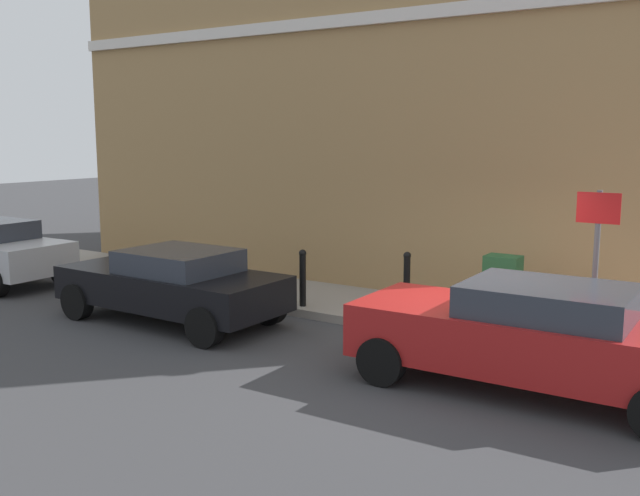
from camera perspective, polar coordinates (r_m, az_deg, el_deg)
ground at (r=10.35m, az=11.14°, el=-9.30°), size 80.00×80.00×0.00m
sidewalk at (r=15.14m, az=-7.14°, el=-3.03°), size 2.21×30.00×0.15m
corner_building at (r=18.24m, az=6.28°, el=11.76°), size 7.85×13.40×8.21m
car_red at (r=9.41m, az=16.51°, el=-6.64°), size 1.88×4.44×1.40m
car_black at (r=12.59m, az=-11.67°, el=-2.79°), size 1.85×4.14×1.29m
utility_cabinet at (r=11.97m, az=14.30°, el=-3.51°), size 0.46×0.61×1.15m
bollard_near_cabinet at (r=12.72m, az=6.93°, el=-2.45°), size 0.14×0.14×1.04m
bollard_far_kerb at (r=12.88m, az=-1.39°, el=-2.24°), size 0.14×0.14×1.04m
street_sign at (r=10.91m, az=21.19°, el=0.19°), size 0.08×0.60×2.30m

